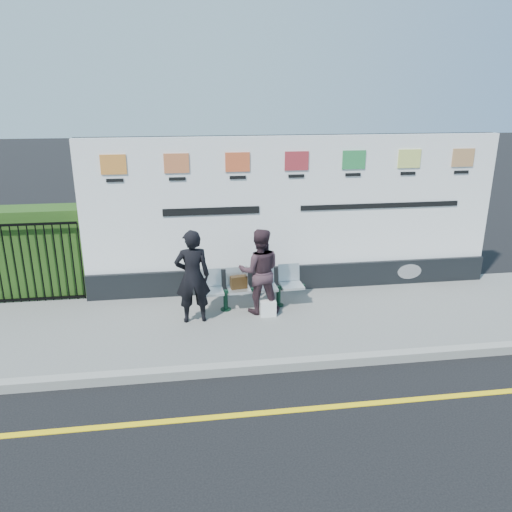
{
  "coord_description": "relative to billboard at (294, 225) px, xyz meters",
  "views": [
    {
      "loc": [
        -1.57,
        -5.33,
        3.92
      ],
      "look_at": [
        -0.43,
        2.58,
        1.25
      ],
      "focal_mm": 35.0,
      "sensor_mm": 36.0,
      "label": 1
    }
  ],
  "objects": [
    {
      "name": "ground",
      "position": [
        -0.5,
        -3.85,
        -1.42
      ],
      "size": [
        80.0,
        80.0,
        0.0
      ],
      "primitive_type": "plane",
      "color": "black"
    },
    {
      "name": "woman_left",
      "position": [
        -2.01,
        -1.26,
        -0.49
      ],
      "size": [
        0.62,
        0.43,
        1.63
      ],
      "primitive_type": "imported",
      "rotation": [
        0.0,
        0.0,
        3.21
      ],
      "color": "black",
      "rests_on": "pavement"
    },
    {
      "name": "hedge",
      "position": [
        -5.08,
        0.45,
        -0.45
      ],
      "size": [
        2.35,
        0.7,
        1.7
      ],
      "primitive_type": "cube",
      "color": "#264915",
      "rests_on": "pavement"
    },
    {
      "name": "woman_right",
      "position": [
        -0.84,
        -1.05,
        -0.53
      ],
      "size": [
        0.8,
        0.64,
        1.54
      ],
      "primitive_type": "imported",
      "rotation": [
        0.0,
        0.0,
        3.06
      ],
      "color": "#37232A",
      "rests_on": "pavement"
    },
    {
      "name": "billboard",
      "position": [
        0.0,
        0.0,
        0.0
      ],
      "size": [
        8.0,
        0.3,
        3.0
      ],
      "color": "black",
      "rests_on": "pavement"
    },
    {
      "name": "handbag_brown",
      "position": [
        -1.19,
        -0.88,
        -0.78
      ],
      "size": [
        0.31,
        0.17,
        0.23
      ],
      "primitive_type": "cube",
      "rotation": [
        0.0,
        0.0,
        0.16
      ],
      "color": "#311F0D",
      "rests_on": "bench"
    },
    {
      "name": "kerb",
      "position": [
        -0.5,
        -2.85,
        -1.35
      ],
      "size": [
        14.0,
        0.18,
        0.14
      ],
      "primitive_type": "cube",
      "color": "gray",
      "rests_on": "ground"
    },
    {
      "name": "carrier_bag_white",
      "position": [
        -0.71,
        -1.25,
        -1.16
      ],
      "size": [
        0.28,
        0.17,
        0.28
      ],
      "primitive_type": "cube",
      "color": "silver",
      "rests_on": "pavement"
    },
    {
      "name": "railing",
      "position": [
        -5.08,
        -0.0,
        -0.53
      ],
      "size": [
        2.05,
        0.06,
        1.54
      ],
      "primitive_type": null,
      "color": "black",
      "rests_on": "pavement"
    },
    {
      "name": "pavement",
      "position": [
        -0.5,
        -1.35,
        -1.36
      ],
      "size": [
        14.0,
        3.0,
        0.12
      ],
      "primitive_type": "cube",
      "color": "slate",
      "rests_on": "ground"
    },
    {
      "name": "bench",
      "position": [
        -0.94,
        -0.87,
        -1.1
      ],
      "size": [
        1.9,
        0.59,
        0.4
      ],
      "primitive_type": null,
      "rotation": [
        0.0,
        0.0,
        0.05
      ],
      "color": "silver",
      "rests_on": "pavement"
    },
    {
      "name": "yellow_line",
      "position": [
        -0.5,
        -3.85,
        -1.42
      ],
      "size": [
        14.0,
        0.1,
        0.01
      ],
      "primitive_type": "cube",
      "color": "yellow",
      "rests_on": "ground"
    }
  ]
}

